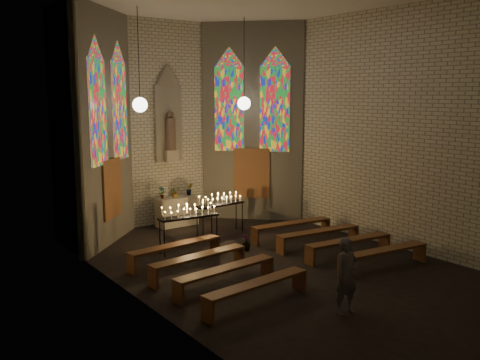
% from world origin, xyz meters
% --- Properties ---
extents(floor, '(12.00, 12.00, 0.00)m').
position_xyz_m(floor, '(0.00, 0.00, 0.00)').
color(floor, black).
rests_on(floor, ground).
extents(room, '(8.22, 12.43, 7.00)m').
position_xyz_m(room, '(-0.00, 3.37, 3.72)').
color(room, beige).
rests_on(room, ground).
extents(altar, '(1.40, 0.60, 1.00)m').
position_xyz_m(altar, '(0.00, 5.45, 0.50)').
color(altar, '#ACA38C').
rests_on(altar, ground).
extents(flower_vase_left, '(0.23, 0.17, 0.42)m').
position_xyz_m(flower_vase_left, '(-0.53, 5.50, 1.21)').
color(flower_vase_left, '#4C723F').
rests_on(flower_vase_left, altar).
extents(flower_vase_center, '(0.35, 0.30, 0.38)m').
position_xyz_m(flower_vase_center, '(-0.06, 5.43, 1.19)').
color(flower_vase_center, '#4C723F').
rests_on(flower_vase_center, altar).
extents(flower_vase_right, '(0.28, 0.25, 0.43)m').
position_xyz_m(flower_vase_right, '(0.55, 5.49, 1.22)').
color(flower_vase_right, '#4C723F').
rests_on(flower_vase_right, altar).
extents(aisle_flower_pot, '(0.35, 0.35, 0.48)m').
position_xyz_m(aisle_flower_pot, '(0.15, 1.61, 0.24)').
color(aisle_flower_pot, '#4C723F').
rests_on(aisle_flower_pot, ground).
extents(votive_stand_left, '(1.80, 0.58, 1.30)m').
position_xyz_m(votive_stand_left, '(-1.21, 2.55, 1.12)').
color(votive_stand_left, black).
rests_on(votive_stand_left, ground).
extents(votive_stand_right, '(1.74, 0.53, 1.26)m').
position_xyz_m(votive_stand_right, '(0.58, 3.60, 1.08)').
color(votive_stand_right, black).
rests_on(votive_stand_right, ground).
extents(pew_left_0, '(2.80, 0.67, 0.53)m').
position_xyz_m(pew_left_0, '(-2.08, 1.80, 0.43)').
color(pew_left_0, '#532F17').
rests_on(pew_left_0, ground).
extents(pew_right_0, '(2.80, 0.67, 0.53)m').
position_xyz_m(pew_right_0, '(2.08, 1.80, 0.43)').
color(pew_right_0, '#532F17').
rests_on(pew_right_0, ground).
extents(pew_left_1, '(2.80, 0.67, 0.53)m').
position_xyz_m(pew_left_1, '(-2.08, 0.60, 0.43)').
color(pew_left_1, '#532F17').
rests_on(pew_left_1, ground).
extents(pew_right_1, '(2.80, 0.67, 0.53)m').
position_xyz_m(pew_right_1, '(2.08, 0.60, 0.43)').
color(pew_right_1, '#532F17').
rests_on(pew_right_1, ground).
extents(pew_left_2, '(2.80, 0.67, 0.53)m').
position_xyz_m(pew_left_2, '(-2.08, -0.60, 0.43)').
color(pew_left_2, '#532F17').
rests_on(pew_left_2, ground).
extents(pew_right_2, '(2.80, 0.67, 0.53)m').
position_xyz_m(pew_right_2, '(2.08, -0.60, 0.43)').
color(pew_right_2, '#532F17').
rests_on(pew_right_2, ground).
extents(pew_left_3, '(2.80, 0.67, 0.53)m').
position_xyz_m(pew_left_3, '(-2.08, -1.80, 0.43)').
color(pew_left_3, '#532F17').
rests_on(pew_left_3, ground).
extents(pew_right_3, '(2.80, 0.67, 0.53)m').
position_xyz_m(pew_right_3, '(2.08, -1.80, 0.43)').
color(pew_right_3, '#532F17').
rests_on(pew_right_3, ground).
extents(visitor, '(0.62, 0.43, 1.61)m').
position_xyz_m(visitor, '(-0.80, -3.20, 0.80)').
color(visitor, '#4A4852').
rests_on(visitor, ground).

